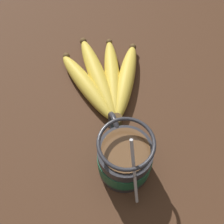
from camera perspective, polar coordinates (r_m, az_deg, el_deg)
table at (r=58.77cm, az=-3.63°, el=-6.01°), size 97.10×97.10×2.96cm
coffee_mug at (r=51.47cm, az=2.30°, el=-8.44°), size 15.03×9.01×14.70cm
banana_bunch at (r=62.39cm, az=-1.23°, el=5.79°), size 23.27×17.65×4.03cm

